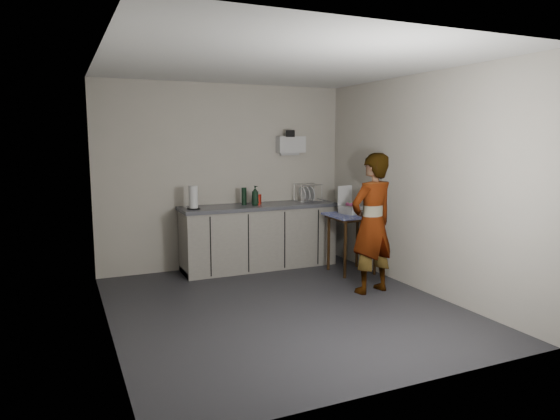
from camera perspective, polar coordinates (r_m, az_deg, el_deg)
name	(u,v)px	position (r m, az deg, el deg)	size (l,w,h in m)	color
ground	(282,307)	(5.59, 0.28, -11.02)	(4.00, 4.00, 0.00)	#28272C
wall_back	(225,177)	(7.16, -6.29, 3.82)	(3.60, 0.02, 2.60)	beige
wall_right	(417,183)	(6.26, 15.43, 2.95)	(0.02, 4.00, 2.60)	beige
wall_left	(105,197)	(4.86, -19.35, 1.37)	(0.02, 4.00, 2.60)	beige
ceiling	(283,64)	(5.33, 0.30, 16.35)	(3.60, 4.00, 0.01)	white
kitchen_counter	(259,238)	(7.14, -2.40, -3.23)	(2.24, 0.62, 0.91)	black
wall_shelf	(291,145)	(7.44, 1.24, 7.47)	(0.42, 0.18, 0.37)	white
side_table	(352,222)	(6.90, 8.22, -1.33)	(0.64, 0.64, 0.81)	#38240C
standing_man	(372,224)	(6.02, 10.47, -1.53)	(0.61, 0.40, 1.67)	#B2A593
soap_bottle	(255,196)	(6.98, -2.86, 1.66)	(0.11, 0.11, 0.28)	black
soda_can	(259,199)	(7.10, -2.44, 1.23)	(0.07, 0.07, 0.14)	red
dark_bottle	(244,196)	(7.04, -4.14, 1.58)	(0.07, 0.07, 0.24)	black
paper_towel	(193,198)	(6.68, -9.89, 1.34)	(0.17, 0.17, 0.31)	black
dish_rack	(308,197)	(7.43, 3.16, 1.45)	(0.38, 0.28, 0.26)	white
bakery_box	(351,207)	(6.94, 8.10, 0.30)	(0.32, 0.33, 0.37)	white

